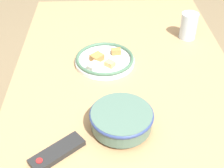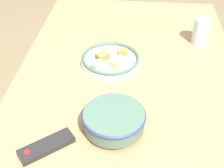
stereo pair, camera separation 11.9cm
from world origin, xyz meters
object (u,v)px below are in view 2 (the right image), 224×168
Objects in this scene: food_plate at (110,59)px; tv_remote at (46,146)px; drinking_glass at (201,31)px; noodle_bowl at (114,119)px.

tv_remote is at bearing 162.49° from food_plate.
food_plate is 0.52m from tv_remote.
drinking_glass is at bearing -78.04° from tv_remote.
food_plate is at bearing -56.70° from tv_remote.
noodle_bowl is 1.68× the size of drinking_glass.
tv_remote is (-0.49, 0.16, -0.01)m from food_plate.
drinking_glass is (0.21, -0.41, 0.05)m from food_plate.
tv_remote is 0.90m from drinking_glass.
food_plate is 0.46m from drinking_glass.
noodle_bowl is 1.22× the size of tv_remote.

